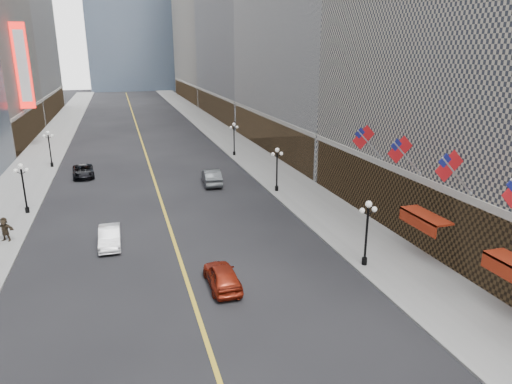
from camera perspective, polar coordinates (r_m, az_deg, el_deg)
sidewalk_east at (r=68.39m, az=-1.75°, el=5.38°), size 6.00×230.00×0.15m
sidewalk_west at (r=67.04m, az=-25.59°, el=3.47°), size 6.00×230.00×0.15m
lane_line at (r=76.07m, az=-14.05°, el=6.02°), size 0.25×200.00×0.02m
bldg_east_c at (r=106.55m, az=1.61°, el=22.57°), size 26.60×40.60×48.80m
streetlamp_east_1 at (r=30.96m, az=13.71°, el=-4.20°), size 1.26×0.44×4.52m
streetlamp_east_2 at (r=46.61m, az=2.64°, el=3.41°), size 1.26×0.44×4.52m
streetlamp_east_3 at (r=63.52m, az=-2.76°, el=7.07°), size 1.26×0.44×4.52m
streetlamp_west_2 at (r=44.92m, az=-27.10°, el=1.00°), size 1.26×0.44×4.52m
streetlamp_west_3 at (r=62.29m, az=-24.42°, el=5.37°), size 1.26×0.44×4.52m
flag_3 at (r=29.34m, az=23.21°, el=2.70°), size 2.87×0.12×2.87m
flag_4 at (r=33.21m, az=17.78°, el=4.81°), size 2.87×0.12×2.87m
flag_5 at (r=37.35m, az=13.51°, el=6.43°), size 2.87×0.12×2.87m
awning_c at (r=33.21m, az=20.18°, el=-2.99°), size 1.40×4.00×0.93m
theatre_marquee at (r=75.81m, az=-27.14°, el=13.82°), size 2.00×0.55×12.00m
car_nb_mid at (r=35.83m, az=-17.82°, el=-5.34°), size 1.55×4.37×1.44m
car_nb_far at (r=56.63m, az=-20.79°, el=2.45°), size 2.71×5.15×1.38m
car_sb_mid at (r=28.50m, az=-4.24°, el=-10.39°), size 1.83×4.44×1.51m
car_sb_far at (r=50.13m, az=-5.56°, el=1.89°), size 2.18×5.25×1.69m
ped_west_far at (r=39.44m, az=-28.91°, el=-4.09°), size 1.78×1.20×1.87m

